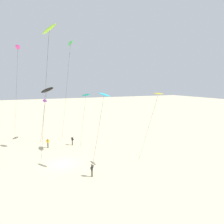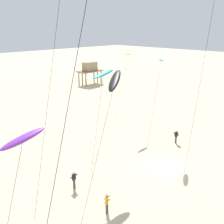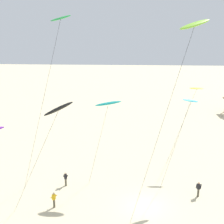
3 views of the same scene
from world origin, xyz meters
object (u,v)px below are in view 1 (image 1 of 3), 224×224
kite_green (70,45)px  kite_magenta (18,48)px  kite_cyan (104,96)px  kite_flyer_furthest (72,140)px  kite_lime (49,31)px  kite_yellow (158,96)px  kite_black (47,90)px  kite_teal (86,95)px  kite_flyer_nearest (48,143)px  kite_purple (45,101)px  kite_flyer_middle (92,170)px

kite_green → kite_magenta: bearing=-117.7°
kite_cyan → kite_flyer_furthest: 16.33m
kite_lime → kite_flyer_furthest: kite_lime is taller
kite_yellow → kite_black: kite_black is taller
kite_teal → kite_magenta: 15.52m
kite_magenta → kite_lime: size_ratio=1.00×
kite_flyer_furthest → kite_magenta: bearing=-117.1°
kite_teal → kite_yellow: kite_yellow is taller
kite_black → kite_green: (-0.54, 4.33, 7.80)m
kite_magenta → kite_black: size_ratio=1.65×
kite_magenta → kite_black: (4.93, 4.04, -7.42)m
kite_lime → kite_cyan: kite_lime is taller
kite_green → kite_flyer_nearest: bearing=-94.6°
kite_lime → kite_green: size_ratio=0.97×
kite_lime → kite_flyer_nearest: 20.81m
kite_flyer_nearest → kite_green: bearing=85.4°
kite_lime → kite_green: kite_green is taller
kite_teal → kite_purple: kite_teal is taller
kite_lime → kite_purple: kite_lime is taller
kite_lime → kite_flyer_middle: (2.50, 4.17, -16.64)m
kite_teal → kite_flyer_middle: bearing=-14.6°
kite_teal → kite_lime: 12.81m
kite_yellow → kite_green: (-15.50, -7.53, 8.20)m
kite_purple → kite_cyan: bearing=13.0°
kite_green → kite_flyer_middle: (14.58, -1.41, -17.18)m
kite_yellow → kite_flyer_furthest: bearing=-154.2°
kite_lime → kite_black: kite_lime is taller
kite_magenta → kite_purple: 10.91m
kite_purple → kite_flyer_nearest: size_ratio=5.08×
kite_black → kite_flyer_furthest: size_ratio=6.63×
kite_cyan → kite_flyer_middle: (1.11, -2.09, -9.03)m
kite_purple → kite_flyer_nearest: 9.17m
kite_lime → kite_flyer_furthest: size_ratio=10.97×
kite_yellow → kite_flyer_furthest: kite_yellow is taller
kite_green → kite_purple: (-6.20, -3.84, -10.14)m
kite_yellow → kite_flyer_nearest: size_ratio=6.16×
kite_teal → kite_flyer_furthest: kite_teal is taller
kite_cyan → kite_flyer_middle: bearing=-62.0°
kite_black → kite_purple: bearing=175.8°
kite_flyer_middle → kite_flyer_furthest: (-14.70, 1.39, 0.00)m
kite_lime → kite_cyan: bearing=77.5°
kite_purple → kite_cyan: 20.29m
kite_flyer_nearest → kite_black: bearing=5.4°
kite_cyan → kite_yellow: bearing=73.5°
kite_black → kite_flyer_middle: bearing=11.8°
kite_teal → kite_cyan: kite_cyan is taller
kite_flyer_furthest → kite_flyer_middle: bearing=-5.4°
kite_purple → kite_cyan: (19.68, 4.53, 1.99)m
kite_yellow → kite_flyer_middle: 12.70m
kite_black → kite_flyer_middle: (14.04, 2.93, -9.38)m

